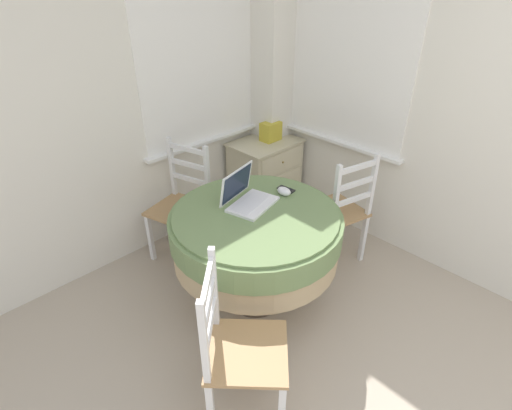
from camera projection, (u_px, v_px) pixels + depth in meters
name	position (u px, v px, depth m)	size (l,w,h in m)	color
corner_room_shell	(304.00, 109.00, 2.53)	(4.10, 4.67, 2.55)	white
round_dining_table	(256.00, 233.00, 2.57)	(1.10, 1.10, 0.74)	#4C3D2D
laptop	(247.00, 197.00, 2.56)	(0.38, 0.33, 0.23)	white
computer_mouse	(284.00, 191.00, 2.67)	(0.07, 0.10, 0.05)	white
cell_phone	(286.00, 189.00, 2.74)	(0.07, 0.13, 0.01)	black
dining_chair_near_back_window	(182.00, 206.00, 3.12)	(0.49, 0.49, 0.93)	#A87F51
dining_chair_near_right_window	(339.00, 212.00, 3.04)	(0.48, 0.48, 0.93)	#A87F51
dining_chair_camera_near	(238.00, 349.00, 1.96)	(0.56, 0.56, 0.93)	#A87F51
corner_cabinet	(265.00, 175.00, 3.79)	(0.61, 0.46, 0.68)	beige
storage_box	(271.00, 131.00, 3.61)	(0.18, 0.12, 0.17)	gold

